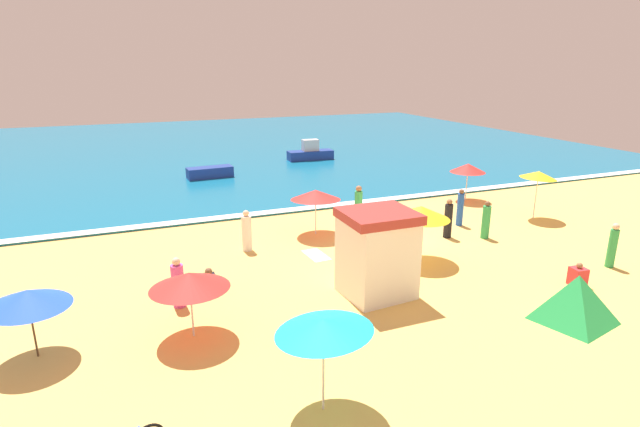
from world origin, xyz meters
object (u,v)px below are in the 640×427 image
object	(u,v)px
beach_umbrella_6	(189,280)
beachgoer_2	(358,207)
lifeguard_cabana	(377,253)
beachgoer_7	(460,208)
beachgoer_3	(448,219)
small_boat_0	(210,172)
beach_umbrella_2	(323,326)
beachgoer_6	(209,282)
beachgoer_10	(486,221)
small_boat_1	(310,153)
beachgoer_5	(578,276)
beach_umbrella_7	(539,175)
beach_umbrella_1	(421,212)
beach_umbrella_5	(27,298)
beach_tent	(576,299)
beach_umbrella_0	(316,195)
beach_umbrella_3	(468,168)
beachgoer_9	(178,284)
beachgoer_0	(247,232)
beachgoer_1	(612,246)

from	to	relation	value
beach_umbrella_6	beachgoer_2	world-z (taller)	beachgoer_2
lifeguard_cabana	beachgoer_7	distance (m)	8.65
beachgoer_3	small_boat_0	world-z (taller)	beachgoer_3
beach_umbrella_2	beachgoer_6	distance (m)	7.05
beachgoer_10	small_boat_1	distance (m)	19.45
beachgoer_10	beachgoer_5	bearing A→B (deg)	-93.36
beach_umbrella_7	beachgoer_10	size ratio (longest dim) A/B	1.44
lifeguard_cabana	beach_umbrella_2	bearing A→B (deg)	-129.30
small_boat_1	beachgoer_5	bearing A→B (deg)	-89.29
beach_umbrella_1	beach_umbrella_5	bearing A→B (deg)	-171.28
beach_umbrella_7	beachgoer_3	size ratio (longest dim) A/B	1.38
lifeguard_cabana	small_boat_1	distance (m)	23.44
beach_tent	beachgoer_7	world-z (taller)	beachgoer_7
beach_umbrella_0	beach_umbrella_3	bearing A→B (deg)	12.65
beach_umbrella_0	beach_umbrella_7	distance (m)	10.86
beach_umbrella_3	small_boat_1	size ratio (longest dim) A/B	0.58
beach_tent	beach_umbrella_1	bearing A→B (deg)	105.24
beachgoer_2	small_boat_1	world-z (taller)	beachgoer_2
beachgoer_10	beachgoer_9	bearing A→B (deg)	-173.15
beachgoer_0	beachgoer_6	world-z (taller)	beachgoer_0
beachgoer_1	beachgoer_9	size ratio (longest dim) A/B	1.04
beachgoer_7	beachgoer_6	bearing A→B (deg)	-166.77
lifeguard_cabana	beachgoer_9	distance (m)	6.28
beach_umbrella_6	beachgoer_5	world-z (taller)	beach_umbrella_6
beach_umbrella_7	beachgoer_1	world-z (taller)	beach_umbrella_7
lifeguard_cabana	beach_tent	world-z (taller)	lifeguard_cabana
beach_umbrella_6	beachgoer_7	world-z (taller)	beach_umbrella_6
beach_umbrella_5	beachgoer_2	xyz separation A→B (m)	(12.39, 6.52, -0.73)
beach_umbrella_7	beach_umbrella_5	bearing A→B (deg)	-167.91
beach_umbrella_2	beachgoer_5	xyz separation A→B (m)	(10.41, 2.62, -1.70)
beachgoer_6	beachgoer_3	bearing A→B (deg)	8.80
beach_umbrella_0	beachgoer_3	size ratio (longest dim) A/B	1.66
beachgoer_1	small_boat_1	distance (m)	23.92
beach_tent	beach_umbrella_0	bearing A→B (deg)	112.09
beach_umbrella_3	beach_umbrella_6	world-z (taller)	beach_umbrella_3
beach_tent	beachgoer_3	world-z (taller)	beachgoer_3
beach_umbrella_6	beachgoer_6	bearing A→B (deg)	70.58
beach_umbrella_0	beachgoer_7	distance (m)	6.85
beach_umbrella_3	beachgoer_3	bearing A→B (deg)	-134.29
lifeguard_cabana	beach_umbrella_0	size ratio (longest dim) A/B	0.99
beach_umbrella_5	beachgoer_3	size ratio (longest dim) A/B	1.25
beach_umbrella_0	beach_umbrella_6	bearing A→B (deg)	-133.04
beach_tent	beachgoer_1	world-z (taller)	beachgoer_1
beachgoer_10	small_boat_0	size ratio (longest dim) A/B	0.56
lifeguard_cabana	beachgoer_2	size ratio (longest dim) A/B	1.46
beach_umbrella_5	beach_tent	size ratio (longest dim) A/B	0.84
beachgoer_3	beachgoer_6	distance (m)	10.65
beach_umbrella_0	beach_umbrella_6	xyz separation A→B (m)	(-6.31, -6.75, -0.12)
beach_umbrella_5	beachgoer_0	size ratio (longest dim) A/B	1.28
beach_umbrella_7	beachgoer_9	size ratio (longest dim) A/B	1.47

